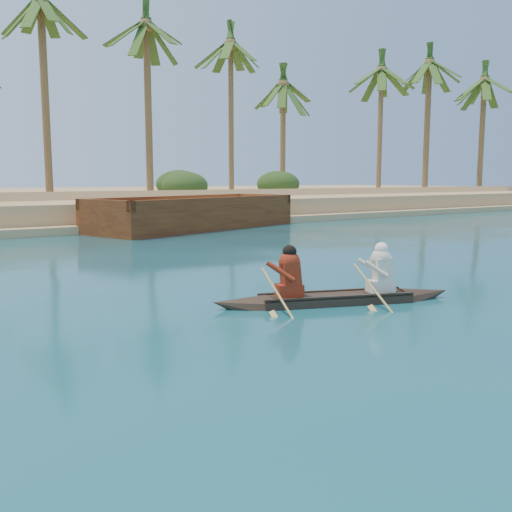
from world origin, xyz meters
TOP-DOWN VIEW (x-y plane):
  - canoe at (8.00, 5.28)m, footprint 4.90×2.39m
  - barge_right at (14.00, 22.00)m, footprint 11.76×6.81m

SIDE VIEW (x-z plane):
  - canoe at x=8.00m, z-range -0.42..0.95m
  - barge_right at x=14.00m, z-range -0.28..1.58m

